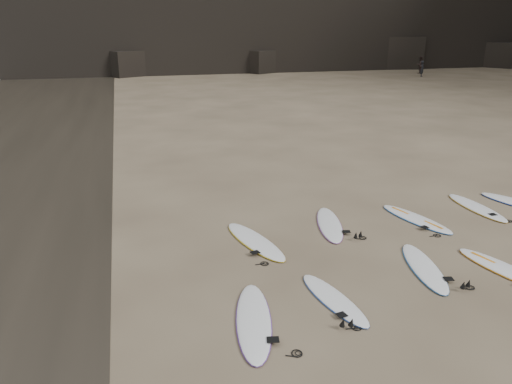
# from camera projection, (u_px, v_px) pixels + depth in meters

# --- Properties ---
(ground) EXTENTS (240.00, 240.00, 0.00)m
(ground) POSITION_uv_depth(u_px,v_px,m) (438.00, 272.00, 11.04)
(ground) COLOR #897559
(ground) RESTS_ON ground
(surfboard_0) EXTENTS (1.18, 2.70, 0.09)m
(surfboard_0) POSITION_uv_depth(u_px,v_px,m) (254.00, 320.00, 9.20)
(surfboard_0) COLOR white
(surfboard_0) RESTS_ON ground
(surfboard_1) EXTENTS (0.91, 2.27, 0.08)m
(surfboard_1) POSITION_uv_depth(u_px,v_px,m) (334.00, 299.00, 9.92)
(surfboard_1) COLOR white
(surfboard_1) RESTS_ON ground
(surfboard_2) EXTENTS (1.13, 2.52, 0.09)m
(surfboard_2) POSITION_uv_depth(u_px,v_px,m) (424.00, 267.00, 11.19)
(surfboard_2) COLOR white
(surfboard_2) RESTS_ON ground
(surfboard_3) EXTENTS (1.18, 2.57, 0.09)m
(surfboard_3) POSITION_uv_depth(u_px,v_px,m) (506.00, 270.00, 11.07)
(surfboard_3) COLOR white
(surfboard_3) RESTS_ON ground
(surfboard_5) EXTENTS (1.30, 2.72, 0.10)m
(surfboard_5) POSITION_uv_depth(u_px,v_px,m) (255.00, 241.00, 12.52)
(surfboard_5) COLOR white
(surfboard_5) RESTS_ON ground
(surfboard_6) EXTENTS (1.24, 2.58, 0.09)m
(surfboard_6) POSITION_uv_depth(u_px,v_px,m) (330.00, 224.00, 13.57)
(surfboard_6) COLOR white
(surfboard_6) RESTS_ON ground
(surfboard_7) EXTENTS (1.21, 2.56, 0.09)m
(surfboard_7) POSITION_uv_depth(u_px,v_px,m) (416.00, 219.00, 13.94)
(surfboard_7) COLOR white
(surfboard_7) RESTS_ON ground
(surfboard_8) EXTENTS (0.63, 2.49, 0.09)m
(surfboard_8) POSITION_uv_depth(u_px,v_px,m) (477.00, 207.00, 14.79)
(surfboard_8) COLOR white
(surfboard_8) RESTS_ON ground
(person_a) EXTENTS (0.63, 0.67, 1.54)m
(person_a) POSITION_uv_depth(u_px,v_px,m) (422.00, 69.00, 49.81)
(person_a) COLOR black
(person_a) RESTS_ON ground
(person_b) EXTENTS (0.97, 0.82, 1.77)m
(person_b) POSITION_uv_depth(u_px,v_px,m) (420.00, 65.00, 52.76)
(person_b) COLOR black
(person_b) RESTS_ON ground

